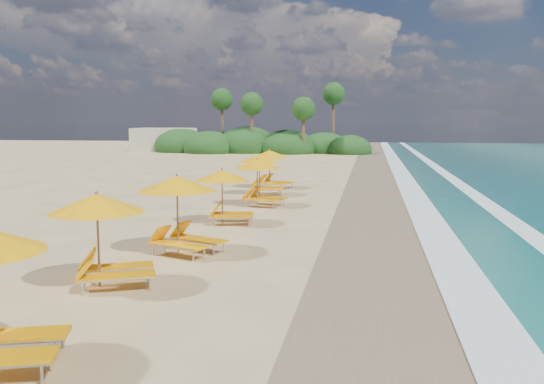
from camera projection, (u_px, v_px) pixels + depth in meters
The scene contains 11 objects.
ground at pixel (272, 226), 19.92m from camera, with size 160.00×160.00×0.00m, color #D2B77B.
wet_sand at pixel (388, 229), 19.24m from camera, with size 4.00×160.00×0.01m, color #836D4E.
surf_foam at pixel (471, 231), 18.77m from camera, with size 4.00×160.00×0.01m.
station_1 at pixel (106, 233), 12.50m from camera, with size 2.82×2.81×2.15m.
station_2 at pixel (182, 209), 15.66m from camera, with size 2.88×2.84×2.22m.
station_3 at pixel (227, 193), 20.26m from camera, with size 2.40×2.29×1.99m.
station_4 at pixel (261, 179), 24.48m from camera, with size 2.55×2.46×2.07m.
station_5 at pixel (263, 171), 28.24m from camera, with size 2.56×2.47×2.08m.
station_6 at pixel (272, 166), 30.91m from camera, with size 2.72×2.66×2.15m.
treeline at pixel (255, 144), 65.98m from camera, with size 25.80×8.80×9.74m.
beach_building at pixel (164, 139), 70.41m from camera, with size 7.00×5.00×2.80m, color beige.
Camera 1 is at (3.37, -19.32, 3.66)m, focal length 37.49 mm.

